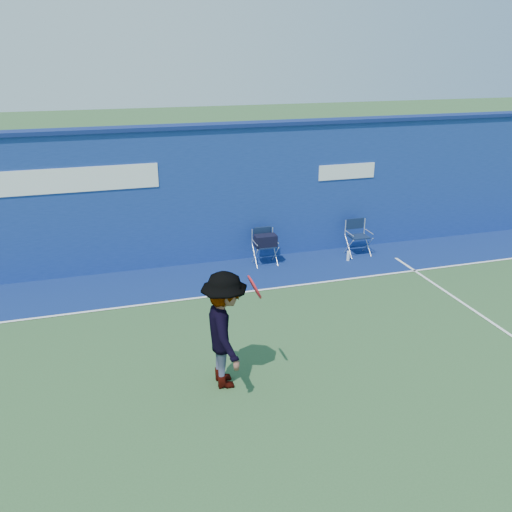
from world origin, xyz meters
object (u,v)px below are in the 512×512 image
object	(u,v)px
directors_chair_left	(265,250)
directors_chair_right	(358,244)
water_bottle	(348,256)
tennis_player	(225,330)

from	to	relation	value
directors_chair_left	directors_chair_right	size ratio (longest dim) A/B	0.98
directors_chair_left	water_bottle	size ratio (longest dim) A/B	3.51
directors_chair_left	directors_chair_right	bearing A→B (deg)	-1.13
directors_chair_right	tennis_player	bearing A→B (deg)	-134.96
tennis_player	water_bottle	bearing A→B (deg)	45.64
directors_chair_left	directors_chair_right	world-z (taller)	directors_chair_right
directors_chair_right	tennis_player	size ratio (longest dim) A/B	0.48
directors_chair_right	tennis_player	distance (m)	6.02
directors_chair_left	water_bottle	xyz separation A→B (m)	(1.90, -0.35, -0.23)
water_bottle	directors_chair_left	bearing A→B (deg)	169.51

